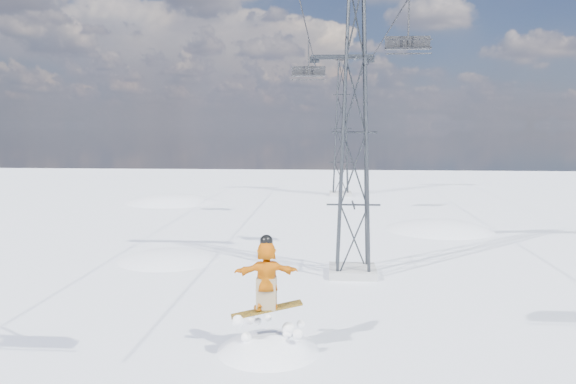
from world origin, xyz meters
The scene contains 7 objects.
ground centered at (0.00, 0.00, 0.00)m, with size 120.00×120.00×0.00m, color white.
snow_terrain centered at (-4.77, 21.24, -9.59)m, with size 39.00×37.00×22.00m.
lift_tower_near centered at (0.80, 8.00, 5.47)m, with size 5.20×1.80×11.43m.
lift_tower_far centered at (0.80, 33.00, 5.47)m, with size 5.20×1.80×11.43m.
haul_cables centered at (0.80, 19.50, 10.85)m, with size 4.46×51.00×0.06m.
lift_chair_mid centered at (3.00, 10.20, 9.04)m, with size 1.82×0.52×2.26m.
lift_chair_far centered at (-1.40, 20.21, 8.88)m, with size 1.99×0.57×2.46m.
Camera 1 is at (-0.12, -13.30, 5.75)m, focal length 35.00 mm.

